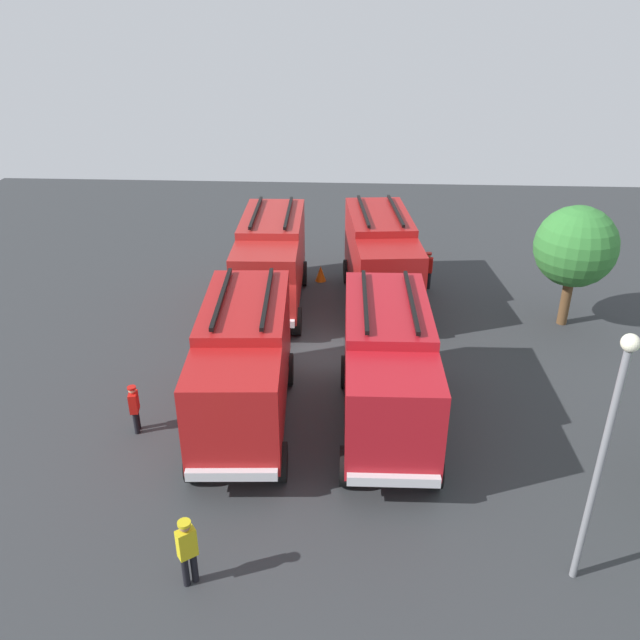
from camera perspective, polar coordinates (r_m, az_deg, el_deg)
The scene contains 11 objects.
ground_plane at distance 23.96m, azimuth -0.00°, elevation -2.99°, with size 49.51×49.51×0.00m, color #2D3033.
fire_truck_0 at distance 26.96m, azimuth -4.38°, elevation 5.51°, with size 7.27×2.94×3.88m.
fire_truck_1 at distance 19.30m, azimuth -6.82°, elevation -3.75°, with size 7.33×3.10×3.88m.
fire_truck_2 at distance 27.25m, azimuth 5.46°, elevation 5.69°, with size 7.41×3.34×3.88m.
fire_truck_3 at distance 19.09m, azimuth 6.04°, elevation -4.08°, with size 7.25×2.86×3.88m.
firefighter_0 at distance 20.22m, azimuth -16.19°, elevation -7.44°, with size 0.45×0.30×1.59m.
firefighter_1 at distance 29.36m, azimuth 9.56°, elevation 4.54°, with size 0.33×0.46×1.73m.
firefighter_2 at distance 15.25m, azimuth -11.73°, elevation -19.34°, with size 0.44×0.48×1.82m.
tree_0 at distance 26.72m, azimuth 21.82°, elevation 6.05°, with size 3.16×3.16×4.90m.
traffic_cone_0 at distance 30.01m, azimuth 0.06°, elevation 4.17°, with size 0.51×0.51×0.73m, color #F2600C.
lamppost at distance 14.54m, azimuth 24.02°, elevation -10.21°, with size 0.36×0.36×6.29m.
Camera 1 is at (20.77, 1.16, 11.89)m, focal length 35.93 mm.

